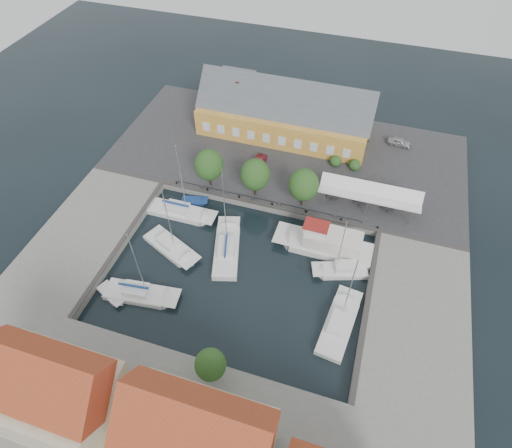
{
  "coord_description": "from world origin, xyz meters",
  "views": [
    {
      "loc": [
        11.69,
        -31.24,
        45.0
      ],
      "look_at": [
        0.0,
        6.0,
        1.5
      ],
      "focal_mm": 30.0,
      "sensor_mm": 36.0,
      "label": 1
    }
  ],
  "objects_px": {
    "tent_canopy": "(370,193)",
    "launch_nw": "(194,202)",
    "trawler": "(327,244)",
    "launch_sw": "(112,295)",
    "center_sailboat": "(227,249)",
    "west_boat_a": "(181,213)",
    "east_boat_c": "(339,325)",
    "warehouse": "(281,113)",
    "car_red": "(258,162)",
    "car_silver": "(399,142)",
    "west_boat_c": "(171,247)",
    "east_boat_a": "(341,271)",
    "west_boat_d": "(141,294)"
  },
  "relations": [
    {
      "from": "west_boat_c",
      "to": "launch_nw",
      "type": "distance_m",
      "value": 9.13
    },
    {
      "from": "launch_nw",
      "to": "center_sailboat",
      "type": "bearing_deg",
      "value": -42.91
    },
    {
      "from": "tent_canopy",
      "to": "east_boat_a",
      "type": "xyz_separation_m",
      "value": [
        -1.52,
        -11.9,
        -3.42
      ]
    },
    {
      "from": "warehouse",
      "to": "car_silver",
      "type": "bearing_deg",
      "value": 5.74
    },
    {
      "from": "launch_nw",
      "to": "launch_sw",
      "type": "bearing_deg",
      "value": -100.54
    },
    {
      "from": "trawler",
      "to": "west_boat_c",
      "type": "distance_m",
      "value": 20.87
    },
    {
      "from": "west_boat_d",
      "to": "launch_sw",
      "type": "height_order",
      "value": "west_boat_d"
    },
    {
      "from": "trawler",
      "to": "launch_sw",
      "type": "bearing_deg",
      "value": -147.59
    },
    {
      "from": "tent_canopy",
      "to": "west_boat_c",
      "type": "relative_size",
      "value": 1.18
    },
    {
      "from": "car_red",
      "to": "west_boat_c",
      "type": "distance_m",
      "value": 19.86
    },
    {
      "from": "center_sailboat",
      "to": "warehouse",
      "type": "bearing_deg",
      "value": 89.9
    },
    {
      "from": "east_boat_c",
      "to": "center_sailboat",
      "type": "bearing_deg",
      "value": 158.0
    },
    {
      "from": "warehouse",
      "to": "car_red",
      "type": "xyz_separation_m",
      "value": [
        -0.98,
        -10.0,
        -2.77
      ]
    },
    {
      "from": "tent_canopy",
      "to": "center_sailboat",
      "type": "height_order",
      "value": "center_sailboat"
    },
    {
      "from": "center_sailboat",
      "to": "launch_nw",
      "type": "height_order",
      "value": "center_sailboat"
    },
    {
      "from": "west_boat_a",
      "to": "warehouse",
      "type": "bearing_deg",
      "value": 68.74
    },
    {
      "from": "west_boat_a",
      "to": "launch_nw",
      "type": "relative_size",
      "value": 3.18
    },
    {
      "from": "warehouse",
      "to": "tent_canopy",
      "type": "relative_size",
      "value": 2.04
    },
    {
      "from": "tent_canopy",
      "to": "west_boat_a",
      "type": "height_order",
      "value": "west_boat_a"
    },
    {
      "from": "warehouse",
      "to": "car_red",
      "type": "relative_size",
      "value": 7.14
    },
    {
      "from": "launch_sw",
      "to": "west_boat_d",
      "type": "bearing_deg",
      "value": 16.46
    },
    {
      "from": "warehouse",
      "to": "launch_sw",
      "type": "height_order",
      "value": "warehouse"
    },
    {
      "from": "trawler",
      "to": "launch_sw",
      "type": "xyz_separation_m",
      "value": [
        -23.76,
        -15.09,
        -0.93
      ]
    },
    {
      "from": "car_red",
      "to": "west_boat_a",
      "type": "bearing_deg",
      "value": -111.61
    },
    {
      "from": "center_sailboat",
      "to": "trawler",
      "type": "distance_m",
      "value": 13.35
    },
    {
      "from": "tent_canopy",
      "to": "launch_nw",
      "type": "height_order",
      "value": "tent_canopy"
    },
    {
      "from": "east_boat_c",
      "to": "east_boat_a",
      "type": "bearing_deg",
      "value": 98.02
    },
    {
      "from": "tent_canopy",
      "to": "east_boat_c",
      "type": "xyz_separation_m",
      "value": [
        -0.43,
        -19.59,
        -3.43
      ]
    },
    {
      "from": "car_red",
      "to": "launch_nw",
      "type": "bearing_deg",
      "value": -115.23
    },
    {
      "from": "car_silver",
      "to": "trawler",
      "type": "xyz_separation_m",
      "value": [
        -7.19,
        -24.52,
        -0.62
      ]
    },
    {
      "from": "west_boat_a",
      "to": "center_sailboat",
      "type": "bearing_deg",
      "value": -27.14
    },
    {
      "from": "center_sailboat",
      "to": "launch_nw",
      "type": "distance_m",
      "value": 10.68
    },
    {
      "from": "center_sailboat",
      "to": "trawler",
      "type": "relative_size",
      "value": 1.05
    },
    {
      "from": "car_silver",
      "to": "east_boat_c",
      "type": "xyz_separation_m",
      "value": [
        -3.58,
        -35.43,
        -1.38
      ]
    },
    {
      "from": "center_sailboat",
      "to": "west_boat_d",
      "type": "distance_m",
      "value": 12.41
    },
    {
      "from": "trawler",
      "to": "east_boat_c",
      "type": "bearing_deg",
      "value": -71.69
    },
    {
      "from": "center_sailboat",
      "to": "east_boat_a",
      "type": "height_order",
      "value": "center_sailboat"
    },
    {
      "from": "car_red",
      "to": "east_boat_a",
      "type": "relative_size",
      "value": 0.39
    },
    {
      "from": "east_boat_c",
      "to": "west_boat_a",
      "type": "distance_m",
      "value": 27.22
    },
    {
      "from": "car_silver",
      "to": "east_boat_c",
      "type": "height_order",
      "value": "east_boat_c"
    },
    {
      "from": "west_boat_c",
      "to": "launch_nw",
      "type": "relative_size",
      "value": 2.86
    },
    {
      "from": "launch_sw",
      "to": "launch_nw",
      "type": "distance_m",
      "value": 18.3
    },
    {
      "from": "warehouse",
      "to": "center_sailboat",
      "type": "xyz_separation_m",
      "value": [
        -0.05,
        -26.9,
        -4.07
      ]
    },
    {
      "from": "east_boat_c",
      "to": "west_boat_a",
      "type": "xyz_separation_m",
      "value": [
        -24.9,
        11.0,
        0.01
      ]
    },
    {
      "from": "east_boat_a",
      "to": "west_boat_d",
      "type": "height_order",
      "value": "west_boat_d"
    },
    {
      "from": "warehouse",
      "to": "west_boat_a",
      "type": "bearing_deg",
      "value": -111.26
    },
    {
      "from": "car_red",
      "to": "center_sailboat",
      "type": "xyz_separation_m",
      "value": [
        0.93,
        -16.9,
        -1.3
      ]
    },
    {
      "from": "tent_canopy",
      "to": "west_boat_a",
      "type": "bearing_deg",
      "value": -161.27
    },
    {
      "from": "west_boat_a",
      "to": "west_boat_c",
      "type": "height_order",
      "value": "west_boat_a"
    },
    {
      "from": "tent_canopy",
      "to": "car_silver",
      "type": "bearing_deg",
      "value": 78.75
    }
  ]
}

